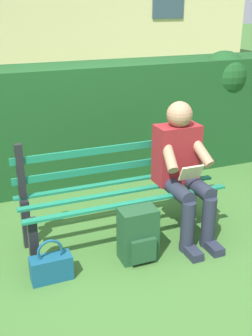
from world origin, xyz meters
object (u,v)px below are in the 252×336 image
object	(u,v)px
park_bench	(119,189)
handbag	(51,267)
person_seated	(183,167)
backpack	(138,235)

from	to	relation	value
park_bench	handbag	xyz separation A→B (m)	(0.71, 0.44, -0.32)
person_seated	handbag	xyz separation A→B (m)	(1.24, 0.27, -0.51)
person_seated	handbag	world-z (taller)	person_seated
park_bench	handbag	distance (m)	0.89
park_bench	handbag	world-z (taller)	park_bench
person_seated	backpack	distance (m)	0.71
person_seated	handbag	size ratio (longest dim) A/B	3.45
backpack	handbag	bearing A→B (deg)	0.89
person_seated	backpack	world-z (taller)	person_seated
handbag	person_seated	bearing A→B (deg)	-167.82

